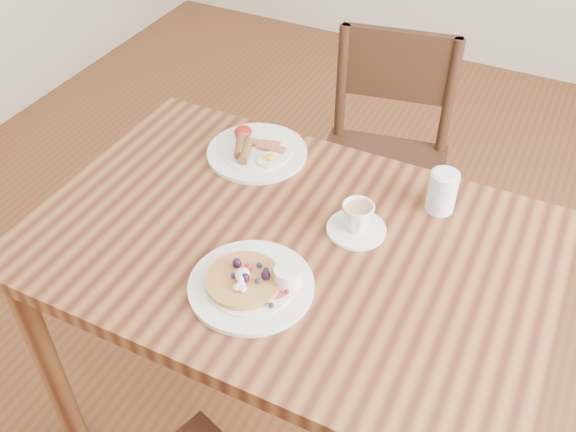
% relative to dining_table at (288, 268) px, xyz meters
% --- Properties ---
extents(ground, '(5.00, 5.00, 0.00)m').
position_rel_dining_table_xyz_m(ground, '(0.00, 0.00, -0.65)').
color(ground, brown).
rests_on(ground, ground).
extents(dining_table, '(1.20, 0.80, 0.75)m').
position_rel_dining_table_xyz_m(dining_table, '(0.00, 0.00, 0.00)').
color(dining_table, brown).
rests_on(dining_table, ground).
extents(chair_far, '(0.49, 0.49, 0.88)m').
position_rel_dining_table_xyz_m(chair_far, '(-0.01, 0.75, -0.16)').
color(chair_far, '#301D11').
rests_on(chair_far, ground).
extents(pancake_plate, '(0.27, 0.27, 0.06)m').
position_rel_dining_table_xyz_m(pancake_plate, '(0.00, -0.17, 0.11)').
color(pancake_plate, white).
rests_on(pancake_plate, dining_table).
extents(breakfast_plate, '(0.27, 0.27, 0.04)m').
position_rel_dining_table_xyz_m(breakfast_plate, '(-0.23, 0.26, 0.11)').
color(breakfast_plate, white).
rests_on(breakfast_plate, dining_table).
extents(teacup_saucer, '(0.14, 0.14, 0.08)m').
position_rel_dining_table_xyz_m(teacup_saucer, '(0.13, 0.10, 0.13)').
color(teacup_saucer, white).
rests_on(teacup_saucer, dining_table).
extents(water_glass, '(0.07, 0.07, 0.11)m').
position_rel_dining_table_xyz_m(water_glass, '(0.28, 0.26, 0.15)').
color(water_glass, silver).
rests_on(water_glass, dining_table).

